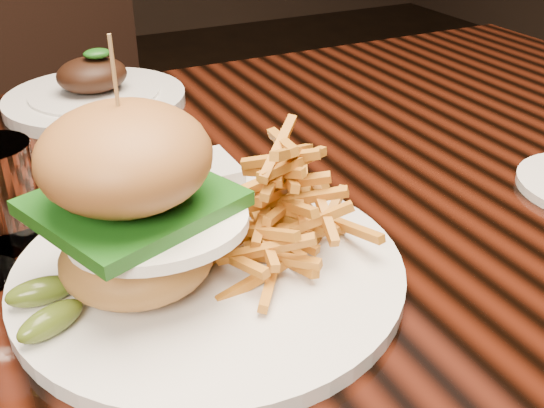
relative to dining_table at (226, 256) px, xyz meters
name	(u,v)px	position (x,y,z in m)	size (l,w,h in m)	color
dining_table	(226,256)	(0.00, 0.00, 0.00)	(1.60, 0.90, 0.75)	black
burger_plate	(205,217)	(-0.07, -0.13, 0.14)	(0.34, 0.34, 0.22)	silver
ramekin	(201,178)	(-0.02, 0.02, 0.09)	(0.07, 0.07, 0.03)	silver
far_dish	(95,95)	(-0.06, 0.34, 0.09)	(0.26, 0.26, 0.09)	silver
chair_far	(81,111)	(0.00, 0.89, -0.13)	(0.58, 0.59, 0.95)	black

